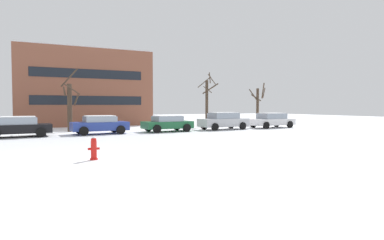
# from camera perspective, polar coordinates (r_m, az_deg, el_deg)

# --- Properties ---
(ground_plane) EXTENTS (120.00, 120.00, 0.00)m
(ground_plane) POSITION_cam_1_polar(r_m,az_deg,el_deg) (14.66, -22.75, -5.84)
(ground_plane) COLOR white
(road_surface) EXTENTS (80.00, 9.98, 0.00)m
(road_surface) POSITION_cam_1_polar(r_m,az_deg,el_deg) (18.62, -23.47, -4.11)
(road_surface) COLOR silver
(road_surface) RESTS_ON ground
(fire_hydrant) EXTENTS (0.44, 0.30, 0.90)m
(fire_hydrant) POSITION_cam_1_polar(r_m,az_deg,el_deg) (13.07, -16.88, -4.74)
(fire_hydrant) COLOR red
(fire_hydrant) RESTS_ON ground
(parked_car_black) EXTENTS (4.13, 2.26, 1.38)m
(parked_car_black) POSITION_cam_1_polar(r_m,az_deg,el_deg) (24.54, -28.22, -1.00)
(parked_car_black) COLOR black
(parked_car_black) RESTS_ON ground
(parked_car_blue) EXTENTS (4.10, 2.13, 1.37)m
(parked_car_blue) POSITION_cam_1_polar(r_m,az_deg,el_deg) (24.95, -15.88, -0.75)
(parked_car_blue) COLOR #283D93
(parked_car_blue) RESTS_ON ground
(parked_car_green) EXTENTS (4.04, 2.20, 1.31)m
(parked_car_green) POSITION_cam_1_polar(r_m,az_deg,el_deg) (26.33, -4.34, -0.56)
(parked_car_green) COLOR #1E6038
(parked_car_green) RESTS_ON ground
(parked_car_silver) EXTENTS (4.52, 2.14, 1.52)m
(parked_car_silver) POSITION_cam_1_polar(r_m,az_deg,el_deg) (28.77, 5.54, -0.13)
(parked_car_silver) COLOR silver
(parked_car_silver) RESTS_ON ground
(parked_car_white) EXTENTS (4.60, 2.18, 1.42)m
(parked_car_white) POSITION_cam_1_polar(r_m,az_deg,el_deg) (31.83, 13.82, -0.02)
(parked_car_white) COLOR white
(parked_car_white) RESTS_ON ground
(tree_far_right) EXTENTS (1.83, 1.48, 4.58)m
(tree_far_right) POSITION_cam_1_polar(r_m,az_deg,el_deg) (36.32, 11.51, 2.77)
(tree_far_right) COLOR #423326
(tree_far_right) RESTS_ON ground
(tree_far_mid) EXTENTS (1.39, 1.54, 5.19)m
(tree_far_mid) POSITION_cam_1_polar(r_m,az_deg,el_deg) (27.90, -20.67, 2.44)
(tree_far_mid) COLOR #423326
(tree_far_mid) RESTS_ON ground
(tree_far_left) EXTENTS (1.89, 2.13, 5.38)m
(tree_far_left) POSITION_cam_1_polar(r_m,az_deg,el_deg) (32.43, 2.68, 3.42)
(tree_far_left) COLOR #423326
(tree_far_left) RESTS_ON ground
(building_far_left) EXTENTS (13.41, 9.43, 8.02)m
(building_far_left) POSITION_cam_1_polar(r_m,az_deg,el_deg) (38.65, -18.69, 5.21)
(building_far_left) COLOR brown
(building_far_left) RESTS_ON ground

